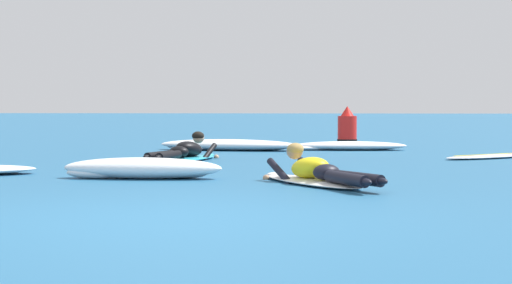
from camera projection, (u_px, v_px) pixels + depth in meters
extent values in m
plane|color=#235B84|center=(254.00, 152.00, 17.52)|extent=(120.00, 120.00, 0.00)
ellipsoid|color=white|center=(312.00, 181.00, 10.68)|extent=(1.56, 2.08, 0.07)
ellipsoid|color=white|center=(275.00, 174.00, 11.56)|extent=(0.28, 0.28, 0.06)
ellipsoid|color=yellow|center=(310.00, 168.00, 10.72)|extent=(0.69, 0.78, 0.35)
ellipsoid|color=black|center=(326.00, 172.00, 10.37)|extent=(0.44, 0.41, 0.20)
cylinder|color=black|center=(346.00, 179.00, 9.83)|extent=(0.51, 0.80, 0.14)
ellipsoid|color=black|center=(365.00, 182.00, 9.45)|extent=(0.20, 0.24, 0.08)
cylinder|color=black|center=(358.00, 178.00, 9.90)|extent=(0.58, 0.77, 0.14)
ellipsoid|color=black|center=(381.00, 181.00, 9.54)|extent=(0.20, 0.24, 0.08)
cylinder|color=black|center=(280.00, 173.00, 10.95)|extent=(0.39, 0.56, 0.34)
sphere|color=tan|center=(266.00, 178.00, 11.31)|extent=(0.09, 0.09, 0.09)
cylinder|color=black|center=(311.00, 171.00, 11.13)|extent=(0.39, 0.56, 0.34)
sphere|color=tan|center=(297.00, 177.00, 11.47)|extent=(0.09, 0.09, 0.09)
sphere|color=tan|center=(295.00, 151.00, 11.06)|extent=(0.21, 0.21, 0.21)
ellipsoid|color=#AD894C|center=(295.00, 149.00, 11.04)|extent=(0.29, 0.28, 0.16)
ellipsoid|color=#2DB2D1|center=(188.00, 159.00, 14.96)|extent=(1.06, 2.01, 0.07)
ellipsoid|color=#2DB2D1|center=(208.00, 155.00, 15.82)|extent=(0.25, 0.25, 0.06)
ellipsoid|color=black|center=(189.00, 149.00, 15.00)|extent=(0.58, 0.79, 0.35)
ellipsoid|color=black|center=(179.00, 152.00, 14.62)|extent=(0.40, 0.36, 0.20)
cylinder|color=black|center=(160.00, 155.00, 14.12)|extent=(0.40, 0.82, 0.14)
ellipsoid|color=black|center=(147.00, 157.00, 13.75)|extent=(0.16, 0.24, 0.08)
cylinder|color=black|center=(169.00, 156.00, 14.07)|extent=(0.31, 0.83, 0.14)
ellipsoid|color=black|center=(159.00, 157.00, 13.68)|extent=(0.16, 0.24, 0.08)
cylinder|color=black|center=(187.00, 152.00, 15.45)|extent=(0.24, 0.56, 0.32)
sphere|color=tan|center=(195.00, 156.00, 15.79)|extent=(0.09, 0.09, 0.09)
cylinder|color=black|center=(209.00, 153.00, 15.28)|extent=(0.24, 0.56, 0.32)
sphere|color=tan|center=(216.00, 157.00, 15.61)|extent=(0.09, 0.09, 0.09)
sphere|color=tan|center=(198.00, 137.00, 15.38)|extent=(0.21, 0.21, 0.21)
ellipsoid|color=black|center=(198.00, 136.00, 15.36)|extent=(0.27, 0.25, 0.16)
ellipsoid|color=silver|center=(492.00, 156.00, 15.64)|extent=(2.14, 1.82, 0.07)
cube|color=yellow|center=(492.00, 154.00, 15.64)|extent=(1.56, 1.20, 0.01)
ellipsoid|color=white|center=(229.00, 145.00, 18.13)|extent=(3.08, 1.32, 0.23)
ellipsoid|color=white|center=(265.00, 147.00, 18.06)|extent=(1.08, 0.42, 0.16)
ellipsoid|color=white|center=(187.00, 147.00, 18.27)|extent=(1.12, 0.92, 0.13)
ellipsoid|color=white|center=(350.00, 146.00, 18.24)|extent=(2.39, 0.76, 0.19)
ellipsoid|color=white|center=(378.00, 147.00, 18.31)|extent=(0.92, 0.62, 0.13)
ellipsoid|color=white|center=(316.00, 148.00, 18.20)|extent=(0.93, 0.67, 0.10)
ellipsoid|color=white|center=(142.00, 168.00, 11.44)|extent=(2.13, 0.64, 0.28)
ellipsoid|color=white|center=(183.00, 171.00, 11.48)|extent=(0.82, 0.54, 0.20)
ellipsoid|color=white|center=(94.00, 173.00, 11.44)|extent=(0.79, 0.36, 0.15)
cylinder|color=red|center=(347.00, 130.00, 20.86)|extent=(0.46, 0.46, 0.68)
cone|color=red|center=(347.00, 111.00, 20.84)|extent=(0.32, 0.32, 0.24)
cylinder|color=black|center=(347.00, 142.00, 20.87)|extent=(0.48, 0.48, 0.12)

